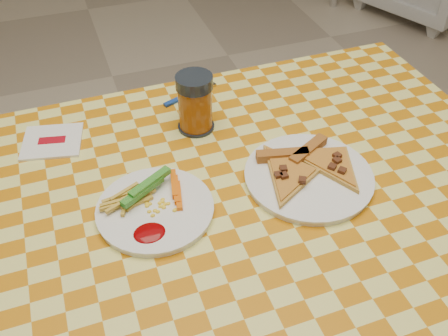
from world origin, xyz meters
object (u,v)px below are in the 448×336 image
Objects in this scene: table at (222,228)px; plate_right at (308,177)px; drink_glass at (195,103)px; plate_left at (155,210)px.

plate_right is at bearing 0.25° from table.
table is 9.69× the size of drink_glass.
plate_left is 0.85× the size of plate_right.
plate_right is (0.31, -0.02, 0.00)m from plate_left.
drink_glass reaches higher than table.
drink_glass reaches higher than plate_left.
drink_glass is (0.02, 0.24, 0.14)m from table.
table is 0.28m from drink_glass.
plate_left is at bearing 172.48° from table.
plate_right is at bearing -56.28° from drink_glass.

